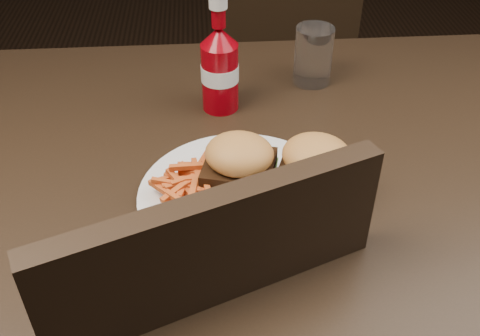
{
  "coord_description": "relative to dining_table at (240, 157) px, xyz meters",
  "views": [
    {
      "loc": [
        -0.06,
        -0.77,
        1.32
      ],
      "look_at": [
        -0.01,
        -0.12,
        0.8
      ],
      "focal_mm": 42.0,
      "sensor_mm": 36.0,
      "label": 1
    }
  ],
  "objects": [
    {
      "name": "fries_pile",
      "position": [
        -0.07,
        -0.13,
        0.05
      ],
      "size": [
        0.13,
        0.13,
        0.04
      ],
      "primitive_type": null,
      "rotation": [
        0.0,
        0.0,
        -0.24
      ],
      "color": "#BE592D",
      "rests_on": "plate"
    },
    {
      "name": "plate",
      "position": [
        -0.01,
        -0.13,
        0.03
      ],
      "size": [
        0.31,
        0.31,
        0.01
      ],
      "primitive_type": "cylinder",
      "color": "white",
      "rests_on": "dining_table"
    },
    {
      "name": "ketchup_bottle",
      "position": [
        -0.03,
        0.13,
        0.08
      ],
      "size": [
        0.09,
        0.09,
        0.13
      ],
      "primitive_type": "cylinder",
      "rotation": [
        0.0,
        0.0,
        -0.39
      ],
      "color": "#85010A",
      "rests_on": "dining_table"
    },
    {
      "name": "dining_table",
      "position": [
        0.0,
        0.0,
        0.0
      ],
      "size": [
        1.2,
        0.8,
        0.04
      ],
      "primitive_type": "cube",
      "color": "black",
      "rests_on": "ground"
    },
    {
      "name": "tumbler",
      "position": [
        0.16,
        0.21,
        0.08
      ],
      "size": [
        0.08,
        0.08,
        0.12
      ],
      "primitive_type": "cylinder",
      "rotation": [
        0.0,
        0.0,
        -0.02
      ],
      "color": "white",
      "rests_on": "dining_table"
    },
    {
      "name": "sandwich_half_b",
      "position": [
        0.1,
        -0.13,
        0.04
      ],
      "size": [
        0.11,
        0.11,
        0.02
      ],
      "primitive_type": "cube",
      "rotation": [
        0.0,
        0.0,
        -0.35
      ],
      "color": "beige",
      "rests_on": "plate"
    },
    {
      "name": "chair_far",
      "position": [
        0.17,
        0.82,
        -0.3
      ],
      "size": [
        0.41,
        0.41,
        0.04
      ],
      "primitive_type": "cube",
      "rotation": [
        0.0,
        0.0,
        3.16
      ],
      "color": "black",
      "rests_on": "ground"
    },
    {
      "name": "sandwich_half_a",
      "position": [
        -0.01,
        -0.12,
        0.04
      ],
      "size": [
        0.11,
        0.11,
        0.02
      ],
      "primitive_type": "cube",
      "rotation": [
        0.0,
        0.0,
        -0.26
      ],
      "color": "#FAEDC6",
      "rests_on": "plate"
    }
  ]
}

